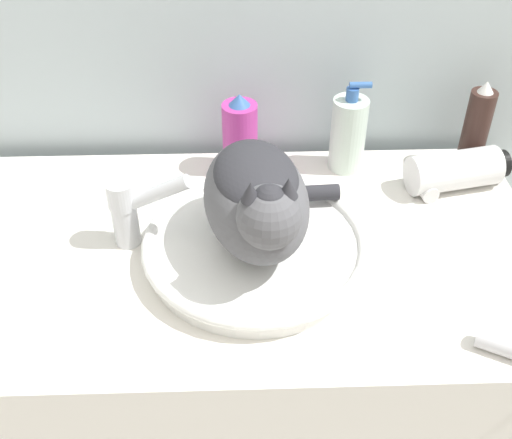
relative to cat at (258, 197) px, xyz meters
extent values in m
cube|color=white|center=(-0.05, 0.04, -0.56)|extent=(1.09, 0.58, 0.85)
cylinder|color=white|center=(0.00, 0.01, -0.12)|extent=(0.35, 0.35, 0.03)
torus|color=white|center=(0.00, 0.01, -0.10)|extent=(0.37, 0.37, 0.02)
ellipsoid|color=#56565B|center=(0.00, 0.01, -0.01)|extent=(0.20, 0.27, 0.16)
ellipsoid|color=#2D2D33|center=(0.00, 0.01, 0.03)|extent=(0.16, 0.21, 0.07)
sphere|color=#56565B|center=(0.01, -0.09, 0.03)|extent=(0.09, 0.09, 0.09)
sphere|color=#2D2D33|center=(0.01, -0.09, 0.06)|extent=(0.05, 0.05, 0.05)
cone|color=#2D2D33|center=(-0.01, -0.09, 0.08)|extent=(0.03, 0.03, 0.03)
cone|color=#2D2D33|center=(0.04, -0.09, 0.08)|extent=(0.03, 0.03, 0.03)
cylinder|color=#2D2D33|center=(0.06, 0.11, -0.08)|extent=(0.18, 0.04, 0.03)
cylinder|color=silver|center=(-0.22, 0.06, -0.10)|extent=(0.04, 0.04, 0.08)
cylinder|color=silver|center=(-0.16, 0.05, -0.02)|extent=(0.13, 0.05, 0.09)
cylinder|color=silver|center=(-0.22, 0.06, -0.03)|extent=(0.05, 0.05, 0.05)
cylinder|color=#B2338C|center=(-0.02, 0.27, -0.06)|extent=(0.07, 0.07, 0.14)
cone|color=#3866AD|center=(-0.02, 0.27, 0.02)|extent=(0.04, 0.04, 0.02)
cylinder|color=#331E19|center=(0.43, 0.27, -0.05)|extent=(0.05, 0.05, 0.16)
cone|color=white|center=(0.43, 0.27, 0.04)|extent=(0.03, 0.03, 0.02)
cylinder|color=silver|center=(0.18, 0.27, -0.06)|extent=(0.07, 0.07, 0.15)
cylinder|color=#3866AD|center=(0.18, 0.27, 0.03)|extent=(0.02, 0.02, 0.02)
cylinder|color=#3866AD|center=(0.20, 0.27, 0.04)|extent=(0.04, 0.01, 0.01)
cylinder|color=silver|center=(0.38, 0.20, -0.10)|extent=(0.18, 0.11, 0.07)
cylinder|color=silver|center=(0.32, 0.19, -0.12)|extent=(0.05, 0.09, 0.03)
cylinder|color=black|center=(0.47, 0.22, -0.10)|extent=(0.03, 0.06, 0.05)
camera|label=1|loc=(-0.03, -0.78, 0.59)|focal=45.00mm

